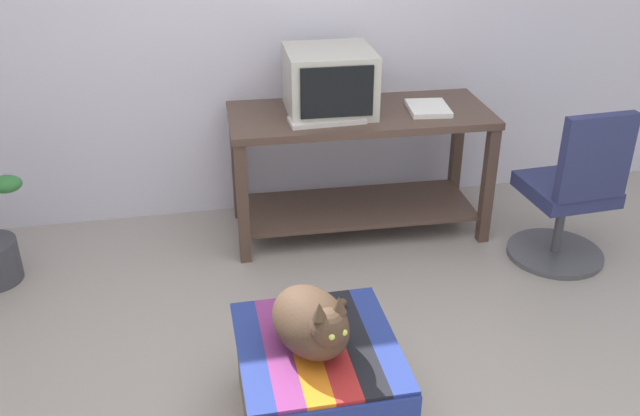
{
  "coord_description": "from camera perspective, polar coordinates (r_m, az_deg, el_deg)",
  "views": [
    {
      "loc": [
        -0.51,
        -1.97,
        2.04
      ],
      "look_at": [
        0.06,
        0.85,
        0.55
      ],
      "focal_mm": 39.68,
      "sensor_mm": 36.0,
      "label": 1
    }
  ],
  "objects": [
    {
      "name": "office_chair",
      "position": [
        3.93,
        19.6,
        0.79
      ],
      "size": [
        0.52,
        0.52,
        0.89
      ],
      "rotation": [
        0.0,
        0.0,
        3.2
      ],
      "color": "#4C4C51",
      "rests_on": "ground_plane"
    },
    {
      "name": "keyboard",
      "position": [
        3.75,
        0.57,
        7.09
      ],
      "size": [
        0.41,
        0.16,
        0.02
      ],
      "primitive_type": "cube",
      "rotation": [
        0.0,
        0.0,
        0.04
      ],
      "color": "beige",
      "rests_on": "desk"
    },
    {
      "name": "desk",
      "position": [
        4.0,
        3.16,
        4.64
      ],
      "size": [
        1.46,
        0.65,
        0.73
      ],
      "rotation": [
        0.0,
        0.0,
        -0.04
      ],
      "color": "#4C382D",
      "rests_on": "ground_plane"
    },
    {
      "name": "pen",
      "position": [
        4.05,
        8.6,
        8.21
      ],
      "size": [
        0.13,
        0.07,
        0.01
      ],
      "primitive_type": "cylinder",
      "rotation": [
        0.0,
        1.57,
        2.65
      ],
      "color": "black",
      "rests_on": "desk"
    },
    {
      "name": "ottoman_with_blanket",
      "position": [
        2.79,
        -0.18,
        -14.03
      ],
      "size": [
        0.59,
        0.66,
        0.38
      ],
      "color": "#7A664C",
      "rests_on": "ground_plane"
    },
    {
      "name": "book",
      "position": [
        3.97,
        8.72,
        7.96
      ],
      "size": [
        0.25,
        0.29,
        0.03
      ],
      "primitive_type": "cube",
      "rotation": [
        0.0,
        0.0,
        -0.12
      ],
      "color": "white",
      "rests_on": "desk"
    },
    {
      "name": "cat",
      "position": [
        2.57,
        -0.6,
        -9.19
      ],
      "size": [
        0.37,
        0.45,
        0.29
      ],
      "rotation": [
        0.0,
        0.0,
        0.31
      ],
      "color": "#473323",
      "rests_on": "ottoman_with_blanket"
    },
    {
      "name": "tv_monitor",
      "position": [
        3.87,
        0.76,
        10.14
      ],
      "size": [
        0.48,
        0.47,
        0.34
      ],
      "rotation": [
        0.0,
        0.0,
        -0.04
      ],
      "color": "#BCB7A8",
      "rests_on": "desk"
    }
  ]
}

